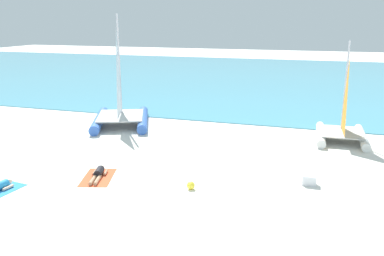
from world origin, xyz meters
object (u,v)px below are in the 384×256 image
sunbather_right (98,174)px  beach_ball (191,185)px  sailboat_blue (120,109)px  towel_right (98,177)px  cooler_box (309,180)px  sailboat_white (342,126)px

sunbather_right → beach_ball: (3.78, -0.04, 0.02)m
sailboat_blue → beach_ball: 10.02m
towel_right → sunbather_right: size_ratio=1.23×
beach_ball → cooler_box: cooler_box is taller
sunbather_right → cooler_box: 8.00m
sailboat_blue → towel_right: sailboat_blue is taller
sailboat_white → sailboat_blue: bearing=-178.6°
sailboat_white → sunbather_right: bearing=-140.1°
sailboat_white → cooler_box: bearing=-103.1°
sunbather_right → cooler_box: size_ratio=3.09×
cooler_box → sailboat_white: bearing=78.2°
sailboat_blue → sunbather_right: 8.01m
sunbather_right → beach_ball: bearing=-17.3°
towel_right → sailboat_white: bearing=41.5°
towel_right → beach_ball: 3.76m
towel_right → sunbather_right: sunbather_right is taller
sailboat_white → beach_ball: (-5.38, -8.06, -0.59)m
beach_ball → cooler_box: 4.39m
towel_right → cooler_box: 8.00m
sailboat_blue → beach_ball: size_ratio=21.16×
sailboat_blue → sailboat_white: sailboat_blue is taller
sailboat_blue → sunbather_right: (2.84, -7.45, -0.79)m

